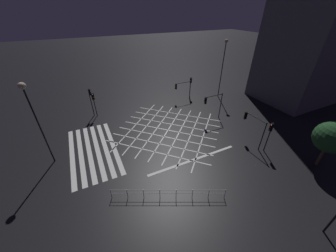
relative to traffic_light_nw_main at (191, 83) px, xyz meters
The scene contains 13 objects.
ground_plane 12.03m from the traffic_light_nw_main, 45.67° to the right, with size 200.00×200.00×0.00m, color black.
road_markings 16.15m from the traffic_light_nw_main, 57.59° to the right, with size 15.98×20.09×0.01m.
traffic_light_nw_main is the anchor object (origin of this frame).
traffic_light_sw_cross 16.72m from the traffic_light_nw_main, 91.10° to the right, with size 0.36×0.39×4.26m.
traffic_light_sw_main 16.42m from the traffic_light_nw_main, 89.59° to the right, with size 0.39×0.36×3.66m.
traffic_light_ne_cross 16.80m from the traffic_light_nw_main, ahead, with size 0.36×0.39×3.73m.
traffic_light_median_north 8.54m from the traffic_light_nw_main, 11.24° to the right, with size 0.36×3.06×3.87m.
traffic_light_nw_cross 2.23m from the traffic_light_nw_main, 75.04° to the right, with size 0.36×3.06×3.29m.
traffic_light_ne_main 14.75m from the traffic_light_nw_main, ahead, with size 3.14×0.36×3.68m.
street_lamp_west 23.84m from the traffic_light_nw_main, 69.31° to the right, with size 0.61×0.61×8.74m.
street_lamp_far 6.85m from the traffic_light_nw_main, 67.24° to the left, with size 0.56×0.56×9.70m.
street_tree_near 21.01m from the traffic_light_nw_main, ahead, with size 3.11×3.11×5.09m.
pedestrian_railing 22.04m from the traffic_light_nw_main, 36.20° to the right, with size 4.26×8.83×1.05m.
Camera 1 is at (18.82, -9.03, 14.01)m, focal length 20.00 mm.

